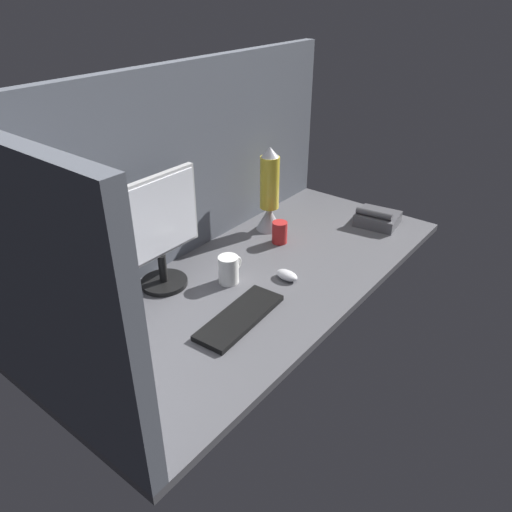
# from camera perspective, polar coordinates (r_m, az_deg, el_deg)

# --- Properties ---
(ground_plane) EXTENTS (1.80, 0.80, 0.03)m
(ground_plane) POSITION_cam_1_polar(r_m,az_deg,el_deg) (1.96, 0.13, -2.70)
(ground_plane) COLOR #515156
(cubicle_wall_back) EXTENTS (1.80, 0.05, 0.77)m
(cubicle_wall_back) POSITION_cam_1_polar(r_m,az_deg,el_deg) (2.01, -8.44, 10.61)
(cubicle_wall_back) COLOR #565B66
(cubicle_wall_back) RESTS_ON ground_plane
(cubicle_wall_side) EXTENTS (0.05, 0.80, 0.77)m
(cubicle_wall_side) POSITION_cam_1_polar(r_m,az_deg,el_deg) (1.28, -24.78, -3.95)
(cubicle_wall_side) COLOR #565B66
(cubicle_wall_side) RESTS_ON ground_plane
(monitor) EXTENTS (0.39, 0.18, 0.44)m
(monitor) POSITION_cam_1_polar(r_m,az_deg,el_deg) (1.82, -11.43, 3.12)
(monitor) COLOR black
(monitor) RESTS_ON ground_plane
(keyboard) EXTENTS (0.38, 0.15, 0.02)m
(keyboard) POSITION_cam_1_polar(r_m,az_deg,el_deg) (1.71, -1.89, -7.12)
(keyboard) COLOR black
(keyboard) RESTS_ON ground_plane
(mouse) EXTENTS (0.06, 0.10, 0.03)m
(mouse) POSITION_cam_1_polar(r_m,az_deg,el_deg) (1.93, 3.62, -2.24)
(mouse) COLOR silver
(mouse) RESTS_ON ground_plane
(mug_red_plastic) EXTENTS (0.07, 0.07, 0.10)m
(mug_red_plastic) POSITION_cam_1_polar(r_m,az_deg,el_deg) (2.18, 2.77, 2.77)
(mug_red_plastic) COLOR red
(mug_red_plastic) RESTS_ON ground_plane
(mug_black_travel) EXTENTS (0.07, 0.07, 0.12)m
(mug_black_travel) POSITION_cam_1_polar(r_m,az_deg,el_deg) (1.68, -24.65, -9.07)
(mug_black_travel) COLOR black
(mug_black_travel) RESTS_ON ground_plane
(mug_ceramic_white) EXTENTS (0.12, 0.08, 0.11)m
(mug_ceramic_white) POSITION_cam_1_polar(r_m,az_deg,el_deg) (1.89, -3.18, -1.56)
(mug_ceramic_white) COLOR white
(mug_ceramic_white) RESTS_ON ground_plane
(lava_lamp) EXTENTS (0.12, 0.12, 0.39)m
(lava_lamp) POSITION_cam_1_polar(r_m,az_deg,el_deg) (2.25, 1.57, 6.99)
(lava_lamp) COLOR #A5A5AD
(lava_lamp) RESTS_ON ground_plane
(desk_phone) EXTENTS (0.19, 0.21, 0.09)m
(desk_phone) POSITION_cam_1_polar(r_m,az_deg,el_deg) (2.42, 13.94, 4.28)
(desk_phone) COLOR #4C4C51
(desk_phone) RESTS_ON ground_plane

